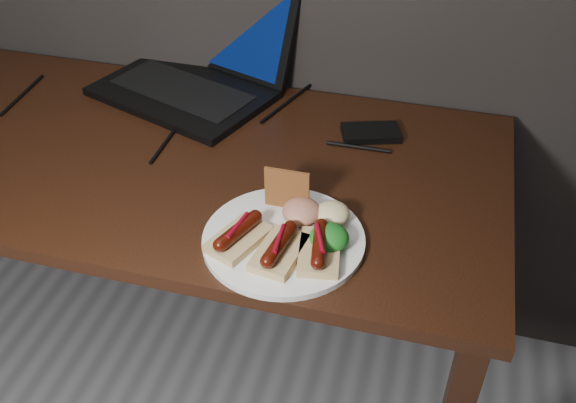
% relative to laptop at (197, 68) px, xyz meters
% --- Properties ---
extents(desk, '(1.40, 0.70, 0.75)m').
position_rel_laptop_xyz_m(desk, '(0.06, -0.30, -0.14)').
color(desk, black).
rests_on(desk, ground).
extents(laptop, '(0.51, 0.47, 0.25)m').
position_rel_laptop_xyz_m(laptop, '(0.00, 0.00, 0.00)').
color(laptop, black).
rests_on(laptop, desk).
extents(hard_drive, '(0.14, 0.11, 0.02)m').
position_rel_laptop_xyz_m(hard_drive, '(0.45, -0.11, -0.04)').
color(hard_drive, black).
rests_on(hard_drive, desk).
extents(desk_cables, '(0.92, 0.43, 0.01)m').
position_rel_laptop_xyz_m(desk_cables, '(0.05, -0.15, -0.05)').
color(desk_cables, black).
rests_on(desk_cables, desk).
extents(plate, '(0.36, 0.36, 0.01)m').
position_rel_laptop_xyz_m(plate, '(0.36, -0.50, -0.05)').
color(plate, white).
rests_on(plate, desk).
extents(bread_sausage_left, '(0.11, 0.13, 0.04)m').
position_rel_laptop_xyz_m(bread_sausage_left, '(0.29, -0.54, -0.02)').
color(bread_sausage_left, '#DCC081').
rests_on(bread_sausage_left, plate).
extents(bread_sausage_center, '(0.09, 0.12, 0.04)m').
position_rel_laptop_xyz_m(bread_sausage_center, '(0.37, -0.55, -0.02)').
color(bread_sausage_center, '#DCC081').
rests_on(bread_sausage_center, plate).
extents(bread_sausage_right, '(0.09, 0.12, 0.04)m').
position_rel_laptop_xyz_m(bread_sausage_right, '(0.43, -0.53, -0.02)').
color(bread_sausage_right, '#DCC081').
rests_on(bread_sausage_right, plate).
extents(crispbread, '(0.08, 0.01, 0.08)m').
position_rel_laptop_xyz_m(crispbread, '(0.34, -0.42, 0.00)').
color(crispbread, '#9B5A2A').
rests_on(crispbread, plate).
extents(salad_greens, '(0.07, 0.07, 0.04)m').
position_rel_laptop_xyz_m(salad_greens, '(0.44, -0.51, -0.02)').
color(salad_greens, '#125B19').
rests_on(salad_greens, plate).
extents(salsa_mound, '(0.07, 0.07, 0.04)m').
position_rel_laptop_xyz_m(salsa_mound, '(0.38, -0.45, -0.02)').
color(salsa_mound, '#A01110').
rests_on(salsa_mound, plate).
extents(coleslaw_mound, '(0.06, 0.06, 0.04)m').
position_rel_laptop_xyz_m(coleslaw_mound, '(0.44, -0.44, -0.02)').
color(coleslaw_mound, white).
rests_on(coleslaw_mound, plate).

